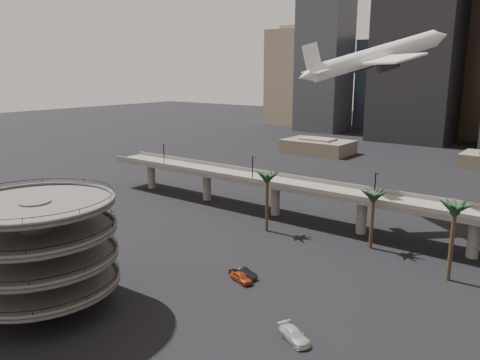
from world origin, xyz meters
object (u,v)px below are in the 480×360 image
Objects in this scene: overpass at (316,192)px; car_c at (294,335)px; parking_ramp at (39,244)px; airborne_jet at (374,57)px; car_a at (241,277)px; car_b at (243,273)px.

car_c is at bearing -64.67° from overpass.
parking_ramp is 60.46m from overpass.
car_c is (14.92, -58.06, -36.41)m from airborne_jet.
overpass is 28.29× the size of car_a.
car_a is (5.01, -34.59, -6.56)m from overpass.
airborne_jet is (6.02, 13.82, 29.85)m from overpass.
airborne_jet reaches higher than car_b.
car_a is (-1.02, -48.40, -36.41)m from airborne_jet.
overpass is at bearing 51.92° from car_c.
parking_ramp is 4.83× the size of car_a.
airborne_jet is 70.14m from car_c.
airborne_jet is at bearing -1.75° from car_b.
airborne_jet reaches higher than parking_ramp.
parking_ramp reaches higher than car_c.
parking_ramp is 31.65m from car_a.
car_a is at bearing -81.77° from overpass.
car_b is at bearing 82.92° from car_c.
car_b is at bearing -142.16° from airborne_jet.
car_b is 0.93× the size of car_c.
car_b is (4.24, -33.11, -6.52)m from overpass.
car_c is at bearing -123.25° from car_b.
car_a is at bearing 85.37° from car_c.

